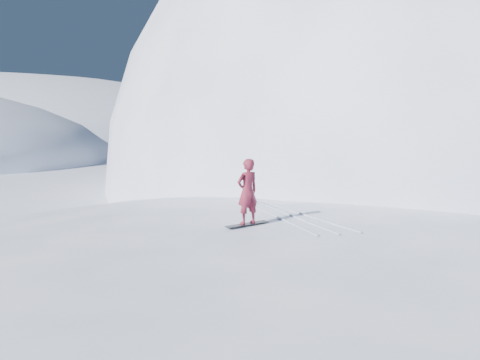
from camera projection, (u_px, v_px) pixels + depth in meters
The scene contains 9 objects.
ground at pixel (353, 353), 9.56m from camera, with size 400.00×400.00×0.00m, color white.
near_ridge at pixel (338, 298), 12.68m from camera, with size 36.00×28.00×4.80m, color white.
summit_peak at pixel (445, 182), 39.22m from camera, with size 60.00×56.00×56.00m, color white.
peak_shoulder at pixel (354, 197), 31.00m from camera, with size 28.00×24.00×18.00m, color white.
far_ridge_c at pixel (9, 147), 108.55m from camera, with size 140.00×90.00×36.00m, color white.
wind_bumps at pixel (298, 315), 11.51m from camera, with size 16.00×14.40×1.00m.
snowboard at pixel (247, 224), 11.61m from camera, with size 1.32×0.25×0.02m, color black.
snowboarder at pixel (247, 192), 11.50m from camera, with size 0.65×0.42×1.77m, color maroon.
board_tracks at pixel (282, 212), 13.29m from camera, with size 2.16×5.94×0.04m.
Camera 1 is at (-4.29, -8.33, 5.03)m, focal length 32.00 mm.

